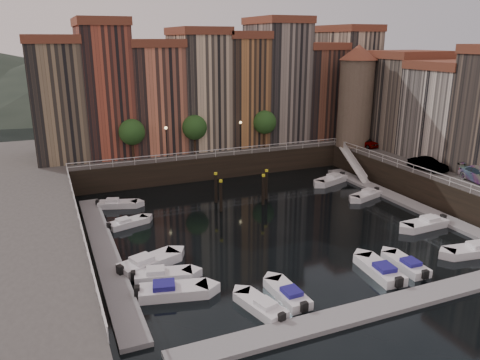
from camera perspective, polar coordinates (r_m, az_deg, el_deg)
name	(u,v)px	position (r m, az deg, el deg)	size (l,w,h in m)	color
ground	(271,222)	(46.94, 3.76, -5.12)	(200.00, 200.00, 0.00)	black
quay_far	(193,152)	(69.62, -5.81, 3.45)	(80.00, 20.00, 3.00)	black
dock_left	(105,252)	(41.77, -16.12, -8.42)	(2.00, 28.00, 0.35)	gray
dock_right	(406,202)	(54.96, 19.56, -2.57)	(2.00, 28.00, 0.35)	gray
dock_near	(383,306)	(34.15, 17.01, -14.53)	(30.00, 2.00, 0.35)	gray
mountains	(115,72)	(150.66, -15.02, 12.65)	(145.00, 100.00, 18.00)	#2D382D
far_terrace	(219,88)	(66.76, -2.64, 11.18)	(48.70, 10.30, 17.50)	#836F53
right_terrace	(453,107)	(63.36, 24.50, 8.13)	(9.30, 24.30, 14.00)	#746657
corner_tower	(356,95)	(66.88, 13.94, 10.07)	(5.20, 5.20, 13.80)	#6B5B4C
promenade_trees	(199,127)	(60.90, -4.96, 6.43)	(21.20, 3.20, 5.20)	black
street_lamps	(205,134)	(60.20, -4.35, 5.66)	(10.36, 0.36, 4.18)	black
railings	(251,173)	(49.88, 1.34, 0.85)	(36.08, 34.04, 0.52)	white
gangway	(354,163)	(63.10, 13.70, 2.04)	(2.78, 8.32, 3.73)	white
mooring_pilings	(242,190)	(51.21, 0.24, -1.22)	(6.52, 3.17, 3.78)	black
boat_left_0	(172,291)	(34.39, -8.32, -13.24)	(5.28, 2.92, 1.18)	white
boat_left_1	(162,275)	(36.64, -9.49, -11.37)	(4.67, 2.54, 1.05)	white
boat_left_2	(148,263)	(38.55, -11.15, -9.87)	(5.38, 3.51, 1.21)	white
boat_left_3	(127,223)	(47.07, -13.56, -5.10)	(4.20, 2.56, 0.94)	white
boat_left_4	(117,204)	(52.52, -14.79, -2.84)	(4.49, 2.76, 1.01)	white
boat_right_0	(472,251)	(44.50, 26.40, -7.71)	(4.89, 2.38, 1.10)	white
boat_right_1	(426,224)	(48.75, 21.69, -5.00)	(5.00, 2.04, 1.14)	white
boat_right_3	(366,195)	(55.53, 15.14, -1.79)	(4.52, 2.80, 1.01)	white
boat_right_4	(331,180)	(60.32, 11.07, 0.02)	(5.09, 3.32, 1.15)	white
boat_near_0	(261,306)	(32.50, 2.62, -15.12)	(2.55, 4.50, 1.01)	white
boat_near_1	(288,294)	(33.95, 5.87, -13.66)	(1.77, 4.55, 1.04)	white
boat_near_2	(380,270)	(38.36, 16.72, -10.47)	(2.24, 5.09, 1.15)	white
boat_near_3	(406,265)	(39.96, 19.63, -9.69)	(1.77, 4.48, 1.02)	white
car_a	(364,142)	(67.43, 14.92, 4.46)	(1.70, 4.23, 1.44)	gray
car_b	(428,165)	(57.42, 21.91, 1.70)	(1.54, 4.42, 1.46)	gray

